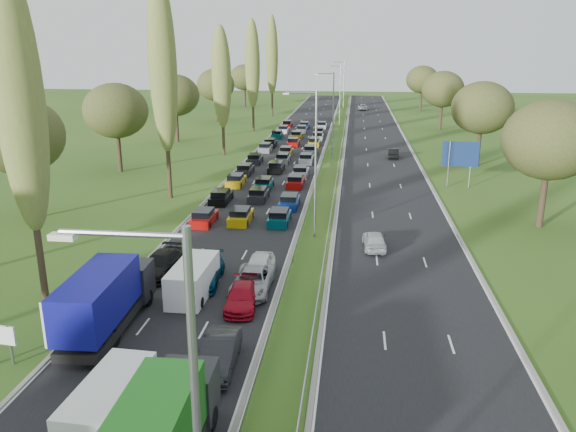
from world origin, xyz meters
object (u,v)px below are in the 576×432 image
(near_car_3, at_px, (161,263))
(white_van_rear, at_px, (194,278))
(white_van_front, at_px, (112,402))
(info_sign, at_px, (2,339))
(direction_sign, at_px, (460,156))
(blue_lorry, at_px, (106,299))

(near_car_3, distance_m, white_van_rear, 4.44)
(white_van_front, relative_size, info_sign, 2.54)
(white_van_front, height_order, direction_sign, direction_sign)
(near_car_3, relative_size, blue_lorry, 0.59)
(near_car_3, xyz_separation_m, white_van_rear, (3.24, -3.03, 0.34))
(blue_lorry, relative_size, info_sign, 4.19)
(white_van_rear, bearing_deg, blue_lorry, -121.65)
(blue_lorry, height_order, info_sign, blue_lorry)
(near_car_3, relative_size, direction_sign, 0.99)
(blue_lorry, xyz_separation_m, white_van_front, (3.63, -7.76, -0.84))
(white_van_front, distance_m, white_van_rear, 13.06)
(white_van_front, xyz_separation_m, info_sign, (-7.31, 3.90, 0.27))
(white_van_rear, xyz_separation_m, info_sign, (-7.10, -9.15, 0.26))
(direction_sign, bearing_deg, white_van_rear, -124.40)
(info_sign, bearing_deg, white_van_rear, 52.19)
(white_van_front, bearing_deg, white_van_rear, 93.68)
(info_sign, bearing_deg, blue_lorry, 46.28)
(blue_lorry, bearing_deg, near_car_3, 86.36)
(white_van_front, xyz_separation_m, direction_sign, (21.49, 44.75, 2.47))
(white_van_rear, height_order, info_sign, white_van_rear)
(blue_lorry, relative_size, white_van_front, 1.65)
(info_sign, bearing_deg, direction_sign, 54.81)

